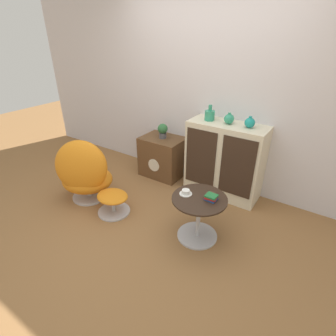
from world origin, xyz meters
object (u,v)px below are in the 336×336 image
object	(u,v)px
coffee_table	(198,214)
teacup	(186,192)
tv_console	(163,157)
potted_plant	(163,130)
book_stack	(211,197)
ottoman	(113,200)
egg_chair	(85,174)
vase_inner_right	(250,123)
bowl	(211,194)
sideboard	(224,160)
vase_leftmost	(210,115)
vase_inner_left	(229,119)

from	to	relation	value
coffee_table	teacup	distance (m)	0.27
tv_console	potted_plant	distance (m)	0.42
tv_console	book_stack	distance (m)	1.52
ottoman	book_stack	size ratio (longest dim) A/B	3.24
egg_chair	vase_inner_right	size ratio (longest dim) A/B	6.46
vase_inner_right	bowl	distance (m)	1.01
coffee_table	bowl	world-z (taller)	bowl
sideboard	tv_console	bearing A→B (deg)	-178.67
potted_plant	book_stack	world-z (taller)	potted_plant
vase_leftmost	potted_plant	distance (m)	0.78
book_stack	teacup	bearing A→B (deg)	-169.80
teacup	bowl	xyz separation A→B (m)	(0.23, 0.11, -0.00)
teacup	tv_console	bearing A→B (deg)	135.08
potted_plant	book_stack	xyz separation A→B (m)	(1.21, -0.90, -0.19)
sideboard	ottoman	xyz separation A→B (m)	(-0.91, -1.15, -0.31)
vase_inner_right	potted_plant	world-z (taller)	vase_inner_right
book_stack	bowl	xyz separation A→B (m)	(-0.03, 0.07, -0.01)
sideboard	ottoman	size ratio (longest dim) A/B	2.51
egg_chair	vase_inner_left	size ratio (longest dim) A/B	6.35
vase_inner_right	potted_plant	size ratio (longest dim) A/B	0.63
vase_leftmost	vase_inner_left	xyz separation A→B (m)	(0.26, 0.00, -0.01)
ottoman	vase_inner_right	bearing A→B (deg)	44.65
bowl	coffee_table	bearing A→B (deg)	-127.07
vase_leftmost	potted_plant	world-z (taller)	vase_leftmost
sideboard	tv_console	world-z (taller)	sideboard
sideboard	teacup	size ratio (longest dim) A/B	7.48
ottoman	vase_inner_right	size ratio (longest dim) A/B	2.93
potted_plant	coffee_table	bearing A→B (deg)	-40.35
vase_inner_right	teacup	bearing A→B (deg)	-105.36
egg_chair	bowl	bearing A→B (deg)	9.80
egg_chair	vase_inner_right	bearing A→B (deg)	34.62
bowl	potted_plant	bearing A→B (deg)	144.69
vase_inner_left	bowl	distance (m)	1.03
ottoman	vase_inner_left	bearing A→B (deg)	51.59
ottoman	teacup	distance (m)	0.98
vase_inner_right	tv_console	bearing A→B (deg)	-178.77
coffee_table	potted_plant	distance (m)	1.50
egg_chair	teacup	bearing A→B (deg)	6.81
ottoman	vase_inner_right	world-z (taller)	vase_inner_right
tv_console	vase_inner_right	bearing A→B (deg)	1.23
tv_console	ottoman	distance (m)	1.13
ottoman	teacup	xyz separation A→B (m)	(0.90, 0.18, 0.33)
sideboard	egg_chair	xyz separation A→B (m)	(-1.39, -1.13, -0.11)
sideboard	bowl	world-z (taller)	sideboard
coffee_table	book_stack	bearing A→B (deg)	17.95
tv_console	potted_plant	bearing A→B (deg)	7.99
tv_console	vase_leftmost	xyz separation A→B (m)	(0.70, 0.03, 0.75)
coffee_table	vase_leftmost	size ratio (longest dim) A/B	2.90
book_stack	egg_chair	bearing A→B (deg)	-172.64
egg_chair	potted_plant	world-z (taller)	egg_chair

